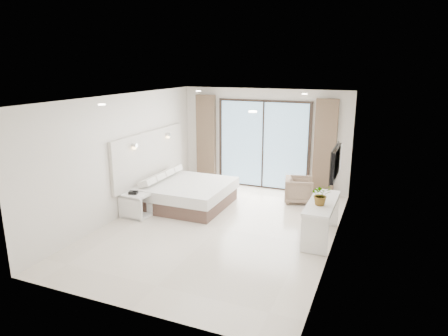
{
  "coord_description": "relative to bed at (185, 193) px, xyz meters",
  "views": [
    {
      "loc": [
        3.06,
        -7.11,
        3.33
      ],
      "look_at": [
        -0.04,
        0.4,
        1.2
      ],
      "focal_mm": 32.0,
      "sensor_mm": 36.0,
      "label": 1
    }
  ],
  "objects": [
    {
      "name": "ground",
      "position": [
        1.3,
        -1.0,
        -0.3
      ],
      "size": [
        6.2,
        6.2,
        0.0
      ],
      "primitive_type": "plane",
      "color": "beige",
      "rests_on": "ground"
    },
    {
      "name": "room_shell",
      "position": [
        1.1,
        -0.14,
        1.28
      ],
      "size": [
        4.62,
        6.22,
        2.72
      ],
      "color": "silver",
      "rests_on": "ground"
    },
    {
      "name": "bed",
      "position": [
        0.0,
        0.0,
        0.0
      ],
      "size": [
        2.02,
        1.92,
        0.7
      ],
      "color": "brown",
      "rests_on": "ground"
    },
    {
      "name": "phone",
      "position": [
        -0.68,
        -1.14,
        0.28
      ],
      "size": [
        0.22,
        0.19,
        0.06
      ],
      "primitive_type": "cube",
      "rotation": [
        0.0,
        0.0,
        0.28
      ],
      "color": "black",
      "rests_on": "nightstand"
    },
    {
      "name": "nightstand",
      "position": [
        -0.66,
        -1.1,
        -0.02
      ],
      "size": [
        0.63,
        0.54,
        0.54
      ],
      "rotation": [
        0.0,
        0.0,
        -0.08
      ],
      "color": "white",
      "rests_on": "ground"
    },
    {
      "name": "armchair",
      "position": [
        2.49,
        1.27,
        0.05
      ],
      "size": [
        0.76,
        0.79,
        0.69
      ],
      "primitive_type": "imported",
      "rotation": [
        0.0,
        0.0,
        1.79
      ],
      "color": "#8B715B",
      "rests_on": "ground"
    },
    {
      "name": "console_desk",
      "position": [
        3.34,
        -0.7,
        0.27
      ],
      "size": [
        0.5,
        1.6,
        0.77
      ],
      "color": "white",
      "rests_on": "ground"
    },
    {
      "name": "plant",
      "position": [
        3.34,
        -0.91,
        0.63
      ],
      "size": [
        0.49,
        0.51,
        0.32
      ],
      "primitive_type": "imported",
      "rotation": [
        0.0,
        0.0,
        0.37
      ],
      "color": "#33662D",
      "rests_on": "console_desk"
    }
  ]
}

